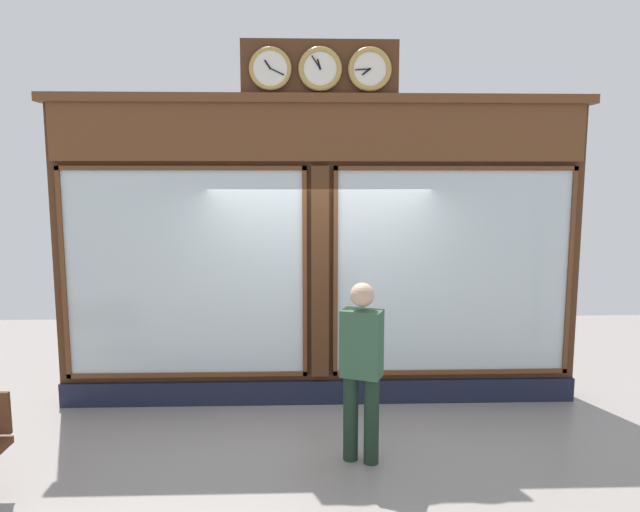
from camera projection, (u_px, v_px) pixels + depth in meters
shop_facade at (320, 250)px, 6.65m from camera, size 6.12×0.42×4.12m
pedestrian at (362, 365)px, 5.26m from camera, size 0.42×0.34×1.69m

